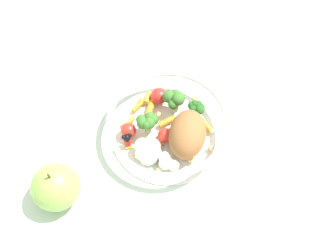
# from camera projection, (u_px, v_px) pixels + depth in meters

# --- Properties ---
(ground_plane) EXTENTS (2.40, 2.40, 0.00)m
(ground_plane) POSITION_uv_depth(u_px,v_px,m) (171.00, 136.00, 0.77)
(ground_plane) COLOR silver
(food_container) EXTENTS (0.22, 0.22, 0.08)m
(food_container) POSITION_uv_depth(u_px,v_px,m) (170.00, 129.00, 0.74)
(food_container) COLOR white
(food_container) RESTS_ON ground_plane
(loose_apple) EXTENTS (0.08, 0.08, 0.09)m
(loose_apple) POSITION_uv_depth(u_px,v_px,m) (56.00, 187.00, 0.68)
(loose_apple) COLOR #8CB74C
(loose_apple) RESTS_ON ground_plane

